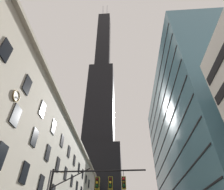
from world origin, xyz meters
TOP-DOWN VIEW (x-y plane):
  - station_building at (-19.04, 26.75)m, footprint 16.76×65.51m
  - dark_skyscraper at (-12.73, 78.37)m, footprint 22.49×22.49m
  - glass_office_midrise at (18.11, 33.79)m, footprint 14.32×48.10m

SIDE VIEW (x-z plane):
  - station_building at x=-19.04m, z-range -0.02..22.66m
  - glass_office_midrise at x=18.11m, z-range 0.00..44.42m
  - dark_skyscraper at x=-12.73m, z-range -39.68..151.39m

